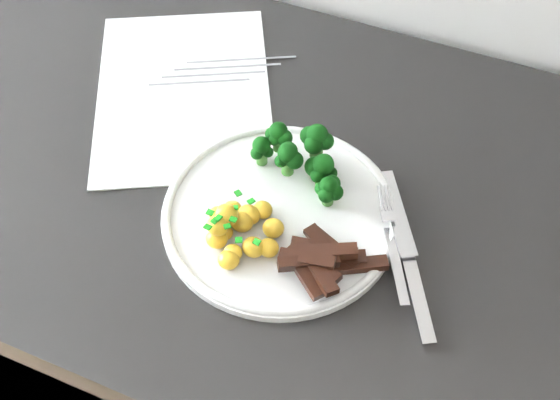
{
  "coord_description": "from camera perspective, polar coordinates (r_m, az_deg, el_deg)",
  "views": [
    {
      "loc": [
        0.17,
        1.24,
        1.46
      ],
      "look_at": [
        -0.01,
        1.64,
        0.89
      ],
      "focal_mm": 45.42,
      "sensor_mm": 36.0,
      "label": 1
    }
  ],
  "objects": [
    {
      "name": "plate",
      "position": [
        0.74,
        -0.0,
        -1.09
      ],
      "size": [
        0.25,
        0.25,
        0.01
      ],
      "color": "white",
      "rests_on": "counter"
    },
    {
      "name": "beef_strips",
      "position": [
        0.69,
        3.49,
        -4.71
      ],
      "size": [
        0.1,
        0.08,
        0.03
      ],
      "color": "black",
      "rests_on": "plate"
    },
    {
      "name": "knife",
      "position": [
        0.71,
        10.51,
        -5.77
      ],
      "size": [
        0.11,
        0.19,
        0.02
      ],
      "color": "silver",
      "rests_on": "plate"
    },
    {
      "name": "broccoli",
      "position": [
        0.75,
        2.04,
        3.54
      ],
      "size": [
        0.11,
        0.08,
        0.05
      ],
      "color": "#2B5C1F",
      "rests_on": "plate"
    },
    {
      "name": "potatoes",
      "position": [
        0.71,
        -3.38,
        -2.3
      ],
      "size": [
        0.08,
        0.09,
        0.04
      ],
      "color": "gold",
      "rests_on": "plate"
    },
    {
      "name": "counter",
      "position": [
        1.15,
        -2.91,
        -11.22
      ],
      "size": [
        2.28,
        0.57,
        0.86
      ],
      "color": "black",
      "rests_on": "ground"
    },
    {
      "name": "fork",
      "position": [
        0.71,
        9.11,
        -3.79
      ],
      "size": [
        0.07,
        0.13,
        0.01
      ],
      "color": "silver",
      "rests_on": "plate"
    },
    {
      "name": "recipe_paper",
      "position": [
        0.88,
        -7.76,
        8.67
      ],
      "size": [
        0.32,
        0.36,
        0.0
      ],
      "color": "white",
      "rests_on": "counter"
    }
  ]
}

